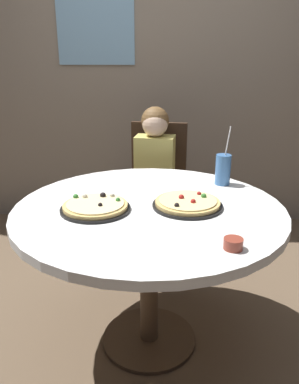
{
  "coord_description": "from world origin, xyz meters",
  "views": [
    {
      "loc": [
        0.07,
        -1.61,
        1.4
      ],
      "look_at": [
        0.0,
        0.05,
        0.8
      ],
      "focal_mm": 35.62,
      "sensor_mm": 36.0,
      "label": 1
    }
  ],
  "objects_px": {
    "pizza_cheese": "(95,207)",
    "soda_cup": "(223,169)",
    "pizza_veggie": "(188,203)",
    "dining_table": "(149,225)",
    "chair_wooden": "(157,182)",
    "sauce_bowl": "(233,244)",
    "diner_child": "(153,197)"
  },
  "relations": [
    {
      "from": "pizza_veggie",
      "to": "pizza_cheese",
      "type": "relative_size",
      "value": 1.02
    },
    {
      "from": "dining_table",
      "to": "diner_child",
      "type": "xyz_separation_m",
      "value": [
        -0.01,
        0.83,
        -0.17
      ]
    },
    {
      "from": "chair_wooden",
      "to": "soda_cup",
      "type": "distance_m",
      "value": 0.82
    },
    {
      "from": "dining_table",
      "to": "pizza_cheese",
      "type": "bearing_deg",
      "value": -166.39
    },
    {
      "from": "pizza_cheese",
      "to": "soda_cup",
      "type": "bearing_deg",
      "value": 32.41
    },
    {
      "from": "chair_wooden",
      "to": "soda_cup",
      "type": "bearing_deg",
      "value": -61.77
    },
    {
      "from": "soda_cup",
      "to": "sauce_bowl",
      "type": "height_order",
      "value": "soda_cup"
    },
    {
      "from": "dining_table",
      "to": "soda_cup",
      "type": "xyz_separation_m",
      "value": [
        0.37,
        0.33,
        0.18
      ]
    },
    {
      "from": "soda_cup",
      "to": "sauce_bowl",
      "type": "bearing_deg",
      "value": -94.74
    },
    {
      "from": "pizza_cheese",
      "to": "sauce_bowl",
      "type": "bearing_deg",
      "value": -31.45
    },
    {
      "from": "chair_wooden",
      "to": "pizza_cheese",
      "type": "bearing_deg",
      "value": -103.08
    },
    {
      "from": "sauce_bowl",
      "to": "pizza_cheese",
      "type": "bearing_deg",
      "value": 148.55
    },
    {
      "from": "diner_child",
      "to": "pizza_cheese",
      "type": "xyz_separation_m",
      "value": [
        -0.23,
        -0.88,
        0.28
      ]
    },
    {
      "from": "pizza_veggie",
      "to": "dining_table",
      "type": "bearing_deg",
      "value": 179.97
    },
    {
      "from": "chair_wooden",
      "to": "sauce_bowl",
      "type": "relative_size",
      "value": 13.57
    },
    {
      "from": "pizza_veggie",
      "to": "soda_cup",
      "type": "relative_size",
      "value": 1.04
    },
    {
      "from": "chair_wooden",
      "to": "sauce_bowl",
      "type": "xyz_separation_m",
      "value": [
        0.3,
        -1.4,
        0.24
      ]
    },
    {
      "from": "dining_table",
      "to": "soda_cup",
      "type": "distance_m",
      "value": 0.53
    },
    {
      "from": "dining_table",
      "to": "diner_child",
      "type": "relative_size",
      "value": 1.13
    },
    {
      "from": "chair_wooden",
      "to": "pizza_cheese",
      "type": "relative_size",
      "value": 3.06
    },
    {
      "from": "chair_wooden",
      "to": "pizza_veggie",
      "type": "bearing_deg",
      "value": -80.83
    },
    {
      "from": "diner_child",
      "to": "sauce_bowl",
      "type": "relative_size",
      "value": 15.46
    },
    {
      "from": "pizza_veggie",
      "to": "pizza_cheese",
      "type": "xyz_separation_m",
      "value": [
        -0.41,
        -0.06,
        0.0
      ]
    },
    {
      "from": "sauce_bowl",
      "to": "pizza_veggie",
      "type": "bearing_deg",
      "value": 109.67
    },
    {
      "from": "pizza_cheese",
      "to": "soda_cup",
      "type": "relative_size",
      "value": 1.01
    },
    {
      "from": "dining_table",
      "to": "pizza_veggie",
      "type": "bearing_deg",
      "value": -0.03
    },
    {
      "from": "diner_child",
      "to": "chair_wooden",
      "type": "bearing_deg",
      "value": 83.11
    },
    {
      "from": "dining_table",
      "to": "soda_cup",
      "type": "height_order",
      "value": "soda_cup"
    },
    {
      "from": "dining_table",
      "to": "chair_wooden",
      "type": "height_order",
      "value": "chair_wooden"
    },
    {
      "from": "chair_wooden",
      "to": "pizza_cheese",
      "type": "distance_m",
      "value": 1.12
    },
    {
      "from": "chair_wooden",
      "to": "pizza_cheese",
      "type": "xyz_separation_m",
      "value": [
        -0.25,
        -1.06,
        0.24
      ]
    },
    {
      "from": "chair_wooden",
      "to": "diner_child",
      "type": "distance_m",
      "value": 0.19
    }
  ]
}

